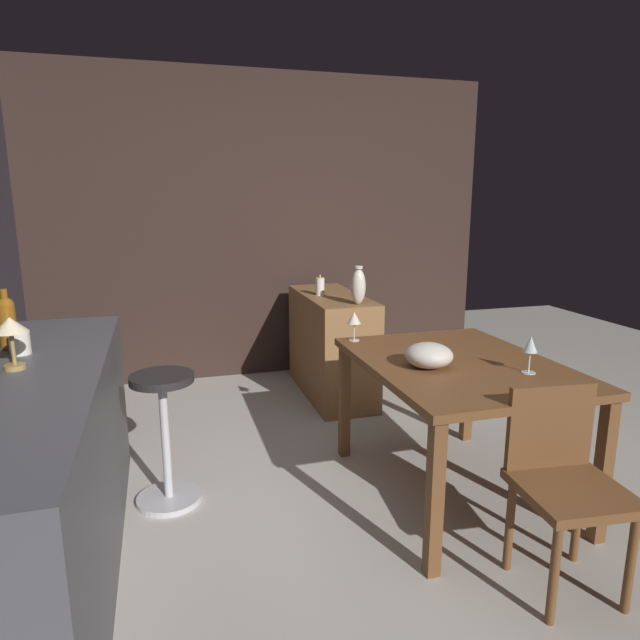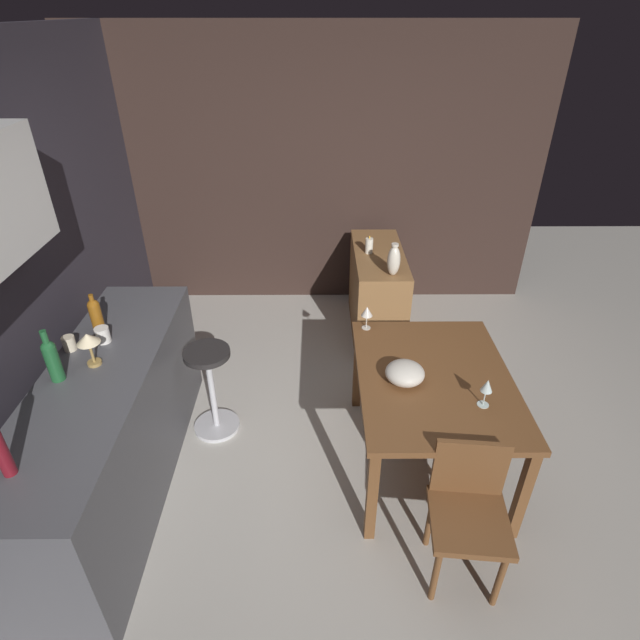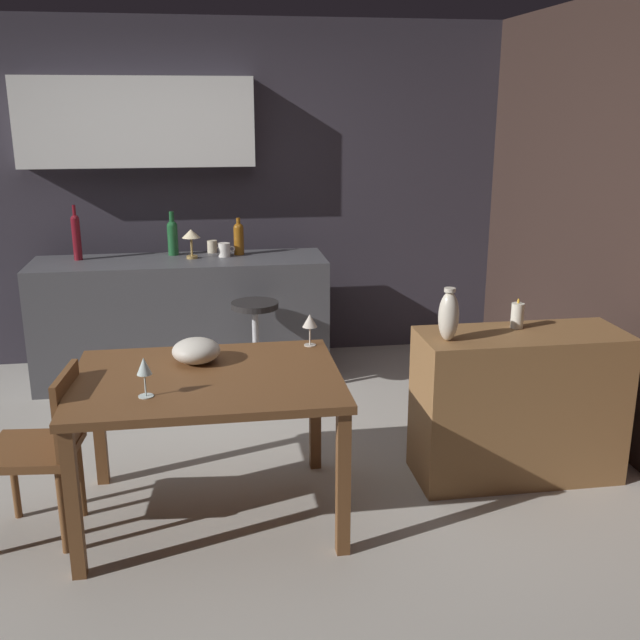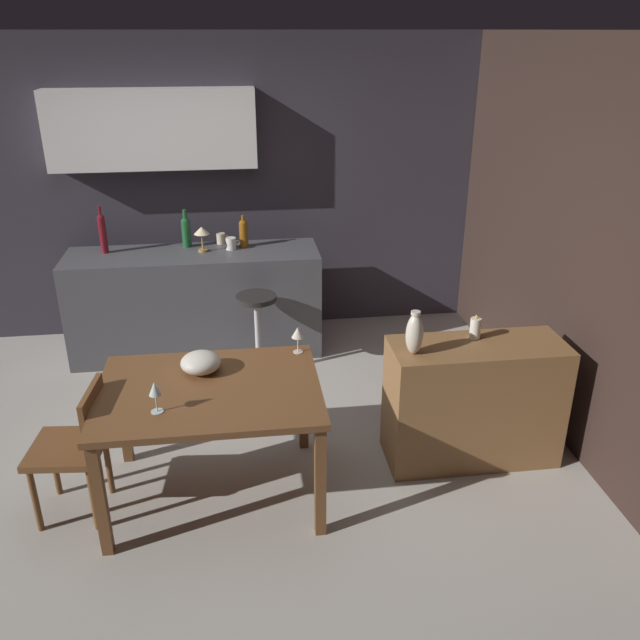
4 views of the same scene
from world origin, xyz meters
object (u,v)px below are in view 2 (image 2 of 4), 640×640
object	(u,v)px
pillar_candle_tall	(369,246)
vase_ceramic_ivory	(394,260)
sideboard_cabinet	(377,293)
dining_table	(433,386)
bar_stool	(212,388)
cup_cream	(69,343)
fruit_bowl	(405,373)
wine_bottle_green	(52,358)
chair_near_window	(468,508)
wine_glass_right	(367,312)
wine_bottle_amber	(96,315)
cup_white	(103,335)
wine_glass_left	(487,387)
counter_lamp	(88,341)

from	to	relation	value
pillar_candle_tall	vase_ceramic_ivory	world-z (taller)	vase_ceramic_ivory
sideboard_cabinet	dining_table	bearing A→B (deg)	-174.08
bar_stool	cup_cream	xyz separation A→B (m)	(-0.26, 0.75, 0.57)
fruit_bowl	wine_bottle_green	size ratio (longest dim) A/B	0.74
chair_near_window	wine_glass_right	size ratio (longest dim) A/B	4.73
chair_near_window	pillar_candle_tall	distance (m)	2.47
wine_bottle_green	wine_bottle_amber	xyz separation A→B (m)	(0.48, -0.06, -0.02)
wine_bottle_amber	dining_table	bearing A→B (deg)	-97.13
chair_near_window	cup_white	xyz separation A→B (m)	(0.91, 2.11, 0.49)
sideboard_cabinet	wine_glass_right	world-z (taller)	wine_glass_right
dining_table	fruit_bowl	world-z (taller)	fruit_bowl
dining_table	sideboard_cabinet	xyz separation A→B (m)	(1.65, 0.17, -0.25)
wine_glass_right	wine_bottle_amber	bearing A→B (deg)	99.19
wine_glass_right	dining_table	bearing A→B (deg)	-145.26
cup_cream	pillar_candle_tall	world-z (taller)	cup_cream
cup_cream	cup_white	size ratio (longest dim) A/B	0.91
cup_cream	vase_ceramic_ivory	xyz separation A→B (m)	(1.15, -2.12, 0.00)
wine_bottle_amber	pillar_candle_tall	bearing A→B (deg)	-53.20
cup_cream	dining_table	bearing A→B (deg)	-91.84
wine_glass_left	cup_white	distance (m)	2.32
dining_table	pillar_candle_tall	bearing A→B (deg)	9.17
chair_near_window	fruit_bowl	world-z (taller)	fruit_bowl
wine_glass_right	cup_cream	bearing A→B (deg)	104.43
wine_glass_left	cup_cream	world-z (taller)	cup_cream
wine_bottle_amber	fruit_bowl	bearing A→B (deg)	-99.27
dining_table	wine_bottle_amber	xyz separation A→B (m)	(0.27, 2.12, 0.37)
bar_stool	cup_white	bearing A→B (deg)	106.70
counter_lamp	bar_stool	bearing A→B (deg)	-53.31
wine_bottle_amber	vase_ceramic_ivory	distance (m)	2.23
bar_stool	counter_lamp	distance (m)	0.97
dining_table	wine_bottle_green	size ratio (longest dim) A/B	3.91
bar_stool	wine_bottle_green	xyz separation A→B (m)	(-0.55, 0.70, 0.67)
sideboard_cabinet	wine_bottle_amber	world-z (taller)	wine_bottle_amber
dining_table	cup_white	distance (m)	2.09
sideboard_cabinet	bar_stool	distance (m)	1.86
wine_glass_left	wine_glass_right	bearing A→B (deg)	36.40
sideboard_cabinet	cup_white	distance (m)	2.47
fruit_bowl	dining_table	bearing A→B (deg)	-76.35
fruit_bowl	wine_bottle_green	bearing A→B (deg)	94.86
fruit_bowl	pillar_candle_tall	distance (m)	1.71
wine_bottle_green	wine_bottle_amber	world-z (taller)	wine_bottle_green
fruit_bowl	cup_cream	bearing A→B (deg)	86.63
sideboard_cabinet	wine_bottle_green	world-z (taller)	wine_bottle_green
wine_glass_left	cup_white	world-z (taller)	cup_white
wine_bottle_green	cup_white	xyz separation A→B (m)	(0.37, -0.12, -0.09)
cup_cream	vase_ceramic_ivory	size ratio (longest dim) A/B	0.40
sideboard_cabinet	bar_stool	world-z (taller)	sideboard_cabinet
vase_ceramic_ivory	cup_cream	bearing A→B (deg)	118.39
wine_bottle_green	vase_ceramic_ivory	size ratio (longest dim) A/B	1.17
sideboard_cabinet	chair_near_window	distance (m)	2.42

